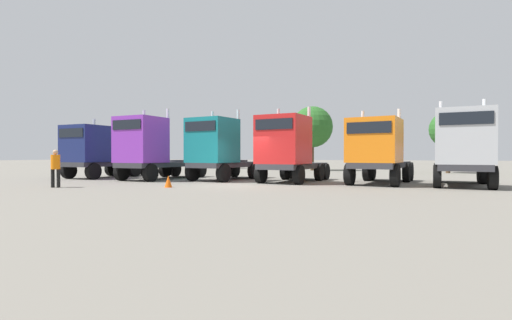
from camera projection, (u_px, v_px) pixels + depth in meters
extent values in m
plane|color=slate|center=(240.00, 185.00, 19.06)|extent=(200.00, 200.00, 0.00)
cube|color=#333338|center=(108.00, 164.00, 25.99)|extent=(2.80, 6.12, 0.30)
cube|color=navy|center=(88.00, 144.00, 24.41)|extent=(2.64, 2.71, 2.35)
cube|color=black|center=(71.00, 133.00, 23.25)|extent=(2.09, 0.25, 0.55)
cylinder|color=silver|center=(115.00, 140.00, 25.27)|extent=(0.20, 0.20, 2.95)
cylinder|color=silver|center=(94.00, 140.00, 26.06)|extent=(0.20, 0.20, 2.95)
cylinder|color=#333338|center=(122.00, 160.00, 27.17)|extent=(1.21, 1.21, 0.12)
cylinder|color=black|center=(93.00, 171.00, 23.48)|extent=(0.45, 1.06, 1.03)
cylinder|color=black|center=(69.00, 171.00, 24.40)|extent=(0.45, 1.06, 1.03)
cylinder|color=black|center=(135.00, 169.00, 26.77)|extent=(0.45, 1.06, 1.03)
cylinder|color=black|center=(112.00, 169.00, 27.69)|extent=(0.45, 1.06, 1.03)
cylinder|color=black|center=(145.00, 169.00, 27.76)|extent=(0.45, 1.06, 1.03)
cylinder|color=black|center=(123.00, 168.00, 28.69)|extent=(0.45, 1.06, 1.03)
cube|color=#333338|center=(163.00, 164.00, 24.29)|extent=(2.90, 6.55, 0.30)
cube|color=purple|center=(141.00, 140.00, 22.45)|extent=(2.65, 2.59, 2.71)
cube|color=black|center=(126.00, 125.00, 21.37)|extent=(2.09, 0.28, 0.55)
cylinder|color=silver|center=(168.00, 136.00, 23.23)|extent=(0.20, 0.20, 3.31)
cylinder|color=silver|center=(144.00, 136.00, 24.05)|extent=(0.20, 0.20, 3.31)
cylinder|color=#333338|center=(177.00, 161.00, 25.54)|extent=(1.22, 1.22, 0.12)
cylinder|color=black|center=(150.00, 173.00, 21.59)|extent=(0.46, 1.06, 1.03)
cylinder|color=black|center=(122.00, 172.00, 22.53)|extent=(0.46, 1.06, 1.03)
cylinder|color=black|center=(191.00, 170.00, 25.24)|extent=(0.46, 1.06, 1.03)
cylinder|color=black|center=(165.00, 170.00, 26.18)|extent=(0.46, 1.06, 1.03)
cylinder|color=black|center=(201.00, 170.00, 26.23)|extent=(0.46, 1.06, 1.03)
cylinder|color=black|center=(175.00, 169.00, 27.18)|extent=(0.46, 1.06, 1.03)
cube|color=#333338|center=(229.00, 164.00, 23.53)|extent=(3.20, 6.04, 0.30)
cube|color=#14727A|center=(213.00, 141.00, 22.04)|extent=(2.78, 2.74, 2.58)
cube|color=black|center=(200.00, 126.00, 20.99)|extent=(2.07, 0.42, 0.55)
cylinder|color=silver|center=(238.00, 136.00, 22.72)|extent=(0.21, 0.21, 3.18)
cylinder|color=silver|center=(213.00, 137.00, 23.65)|extent=(0.21, 0.21, 3.18)
cylinder|color=#333338|center=(239.00, 161.00, 24.63)|extent=(1.28, 1.28, 0.12)
cylinder|color=black|center=(224.00, 173.00, 21.11)|extent=(0.53, 1.09, 1.04)
cylinder|color=black|center=(193.00, 172.00, 22.19)|extent=(0.53, 1.09, 1.04)
cylinder|color=black|center=(254.00, 171.00, 24.10)|extent=(0.53, 1.09, 1.04)
cylinder|color=black|center=(225.00, 170.00, 25.18)|extent=(0.53, 1.09, 1.04)
cylinder|color=black|center=(262.00, 170.00, 25.06)|extent=(0.53, 1.09, 1.04)
cylinder|color=black|center=(234.00, 170.00, 26.14)|extent=(0.53, 1.09, 1.04)
cube|color=#333338|center=(294.00, 166.00, 21.81)|extent=(3.06, 5.91, 0.30)
cube|color=red|center=(284.00, 140.00, 20.41)|extent=(2.76, 2.85, 2.59)
cube|color=black|center=(274.00, 124.00, 19.28)|extent=(2.08, 0.37, 0.55)
cylinder|color=silver|center=(309.00, 135.00, 21.20)|extent=(0.21, 0.21, 3.19)
cylinder|color=silver|center=(278.00, 136.00, 22.09)|extent=(0.21, 0.21, 3.19)
cylinder|color=#333338|center=(302.00, 162.00, 22.91)|extent=(1.26, 1.26, 0.12)
cylinder|color=black|center=(299.00, 175.00, 19.43)|extent=(0.50, 1.05, 1.01)
cylinder|color=black|center=(261.00, 174.00, 20.47)|extent=(0.50, 1.05, 1.01)
cylinder|color=black|center=(319.00, 172.00, 22.38)|extent=(0.50, 1.05, 1.01)
cylinder|color=black|center=(285.00, 172.00, 23.41)|extent=(0.50, 1.05, 1.01)
cylinder|color=black|center=(325.00, 172.00, 23.35)|extent=(0.50, 1.05, 1.01)
cylinder|color=black|center=(292.00, 171.00, 24.38)|extent=(0.50, 1.05, 1.01)
cube|color=#333338|center=(381.00, 165.00, 20.56)|extent=(3.29, 6.35, 0.30)
cube|color=orange|center=(375.00, 141.00, 19.04)|extent=(2.84, 2.99, 2.21)
cube|color=black|center=(368.00, 128.00, 17.89)|extent=(2.07, 0.43, 0.55)
cylinder|color=silver|center=(399.00, 136.00, 19.81)|extent=(0.21, 0.21, 2.81)
cylinder|color=silver|center=(363.00, 136.00, 20.75)|extent=(0.21, 0.21, 2.81)
cylinder|color=#333338|center=(386.00, 161.00, 21.71)|extent=(1.29, 1.29, 0.12)
cylinder|color=black|center=(395.00, 175.00, 18.00)|extent=(0.55, 1.15, 1.10)
cylinder|color=black|center=(350.00, 174.00, 19.09)|extent=(0.55, 1.15, 1.10)
cylinder|color=black|center=(407.00, 172.00, 21.25)|extent=(0.55, 1.15, 1.10)
cylinder|color=black|center=(367.00, 172.00, 22.34)|extent=(0.55, 1.15, 1.10)
cylinder|color=black|center=(409.00, 172.00, 22.21)|extent=(0.55, 1.15, 1.10)
cylinder|color=black|center=(371.00, 171.00, 23.30)|extent=(0.55, 1.15, 1.10)
cube|color=#333338|center=(461.00, 166.00, 19.10)|extent=(2.90, 6.27, 0.30)
cube|color=#B7BABF|center=(464.00, 137.00, 17.46)|extent=(2.67, 2.73, 2.55)
cube|color=black|center=(466.00, 118.00, 16.33)|extent=(2.09, 0.29, 0.55)
cylinder|color=silver|center=(484.00, 131.00, 18.29)|extent=(0.20, 0.20, 3.15)
cylinder|color=silver|center=(441.00, 132.00, 19.11)|extent=(0.20, 0.20, 3.15)
cylinder|color=#333338|center=(460.00, 162.00, 20.30)|extent=(1.22, 1.22, 0.12)
cylinder|color=black|center=(493.00, 178.00, 16.53)|extent=(0.47, 1.09, 1.06)
cylinder|color=black|center=(437.00, 177.00, 17.48)|extent=(0.47, 1.09, 1.06)
cylinder|color=black|center=(483.00, 174.00, 19.92)|extent=(0.47, 1.09, 1.06)
cylinder|color=black|center=(437.00, 173.00, 20.87)|extent=(0.47, 1.09, 1.06)
cylinder|color=black|center=(481.00, 173.00, 20.91)|extent=(0.47, 1.09, 1.06)
cylinder|color=black|center=(437.00, 172.00, 21.86)|extent=(0.47, 1.09, 1.06)
cylinder|color=black|center=(53.00, 178.00, 17.69)|extent=(0.20, 0.20, 0.86)
cylinder|color=black|center=(58.00, 178.00, 17.67)|extent=(0.20, 0.20, 0.86)
cylinder|color=orange|center=(55.00, 162.00, 17.67)|extent=(0.49, 0.49, 0.68)
sphere|color=tan|center=(55.00, 152.00, 17.66)|extent=(0.23, 0.23, 0.23)
cone|color=#F2590C|center=(168.00, 181.00, 17.79)|extent=(0.36, 0.36, 0.56)
cylinder|color=#4C3823|center=(212.00, 157.00, 43.68)|extent=(0.36, 0.36, 2.71)
sphere|color=#286023|center=(211.00, 134.00, 43.65)|extent=(3.19, 3.19, 3.19)
cylinder|color=#4C3823|center=(312.00, 157.00, 37.50)|extent=(0.36, 0.36, 2.71)
sphere|color=#286023|center=(312.00, 127.00, 37.46)|extent=(4.10, 4.10, 4.10)
cylinder|color=#4C3823|center=(448.00, 158.00, 31.96)|extent=(0.36, 0.36, 2.49)
sphere|color=#286023|center=(448.00, 129.00, 31.93)|extent=(3.07, 3.07, 3.07)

